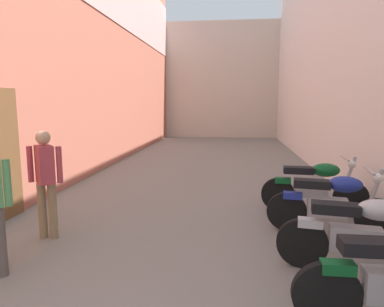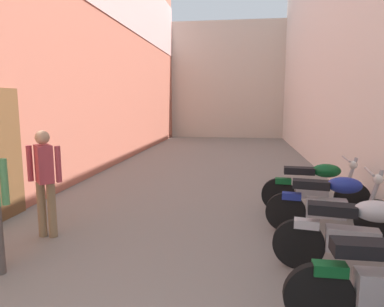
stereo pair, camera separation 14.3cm
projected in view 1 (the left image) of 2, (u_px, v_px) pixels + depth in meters
The scene contains 8 objects.
ground_plane at pixel (201, 191), 7.67m from camera, with size 35.95×35.95×0.00m, color slate.
building_left at pixel (88, 25), 9.39m from camera, with size 0.45×19.95×8.02m.
building_right at pixel (338, 31), 8.70m from camera, with size 0.45×19.95×7.51m.
building_far_end at pixel (222, 81), 19.95m from camera, with size 9.20×2.00×6.36m, color beige.
motorcycle_fourth at pixel (362, 233), 3.89m from camera, with size 1.84×0.58×1.04m.
motorcycle_fifth at pixel (332, 202), 5.08m from camera, with size 1.84×0.58×1.04m.
motorcycle_sixth at pixel (315, 185), 6.13m from camera, with size 1.85×0.58×1.04m.
pedestrian_further_down at pixel (45, 176), 4.90m from camera, with size 0.52×0.39×1.57m.
Camera 1 is at (0.69, 0.54, 1.96)m, focal length 32.18 mm.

